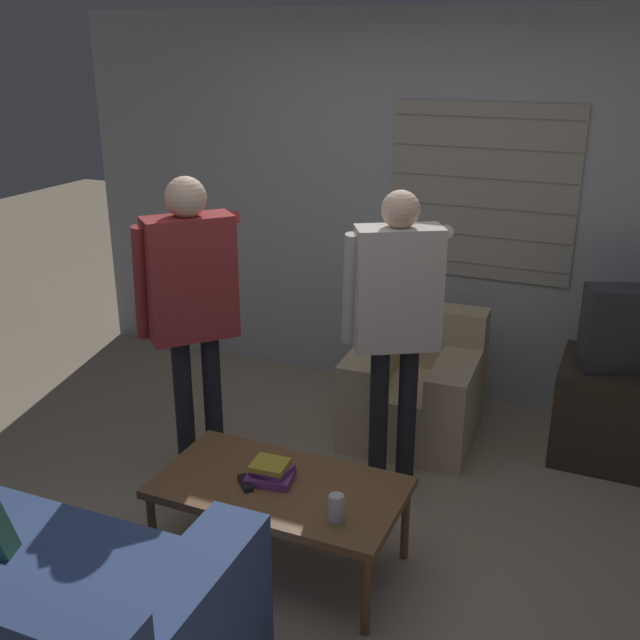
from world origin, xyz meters
TOP-DOWN VIEW (x-y plane):
  - ground_plane at (0.00, 0.00)m, footprint 16.00×16.00m
  - wall_back at (0.01, 2.03)m, footprint 5.20×0.08m
  - couch_blue at (-0.60, -1.19)m, footprint 1.65×0.97m
  - armchair_beige at (0.19, 1.36)m, footprint 0.80×0.79m
  - coffee_table at (-0.02, -0.13)m, footprint 1.13×0.62m
  - tv_stand at (1.48, 1.54)m, footprint 0.93×0.59m
  - person_left_standing at (-0.77, 0.37)m, footprint 0.53×0.84m
  - person_right_standing at (0.25, 0.71)m, footprint 0.54×0.83m
  - book_stack at (-0.07, -0.11)m, footprint 0.24×0.20m
  - soda_can at (0.32, -0.28)m, footprint 0.07×0.07m
  - spare_remote at (-0.16, -0.20)m, footprint 0.12×0.12m

SIDE VIEW (x-z plane):
  - ground_plane at x=0.00m, z-range 0.00..0.00m
  - tv_stand at x=1.48m, z-range 0.00..0.59m
  - armchair_beige at x=0.19m, z-range -0.08..0.70m
  - couch_blue at x=-0.60m, z-range -0.09..0.74m
  - coffee_table at x=-0.02m, z-range 0.18..0.61m
  - spare_remote at x=-0.16m, z-range 0.43..0.46m
  - book_stack at x=-0.07m, z-range 0.43..0.52m
  - soda_can at x=0.32m, z-range 0.43..0.56m
  - person_right_standing at x=0.25m, z-range 0.22..1.89m
  - person_left_standing at x=-0.77m, z-range 0.24..1.95m
  - wall_back at x=0.01m, z-range 0.01..2.56m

